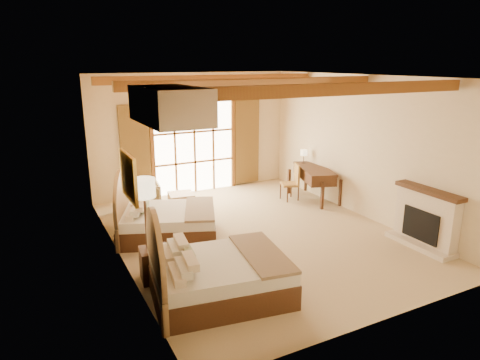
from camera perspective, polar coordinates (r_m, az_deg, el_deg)
floor at (r=9.00m, az=2.17°, el=-7.18°), size 7.00×7.00×0.00m
wall_back at (r=11.63m, az=-6.24°, el=6.19°), size 5.50×0.00×5.50m
wall_left at (r=7.58m, az=-16.15°, el=0.60°), size 0.00×7.00×7.00m
wall_right at (r=10.12m, az=16.03°, el=4.27°), size 0.00×7.00×7.00m
ceiling at (r=8.30m, az=2.40°, el=13.63°), size 7.00×7.00×0.00m
ceiling_beams at (r=8.31m, az=2.39°, el=12.81°), size 5.39×4.60×0.18m
french_doors at (r=11.63m, az=-6.09°, el=4.44°), size 3.95×0.08×2.60m
fireplace at (r=8.98m, az=23.45°, el=-5.06°), size 0.46×1.40×1.16m
painting at (r=6.84m, az=-14.61°, el=0.42°), size 0.06×0.95×0.75m
canopy_valance at (r=5.51m, az=-9.39°, el=9.85°), size 0.70×1.40×0.45m
bed_near at (r=6.56m, az=-3.91°, el=-12.48°), size 2.22×1.79×1.32m
bed_far at (r=8.81m, az=-10.42°, el=-5.30°), size 2.41×2.04×1.25m
nightstand at (r=7.27m, az=-11.29°, el=-10.96°), size 0.50×0.50×0.54m
floor_lamp at (r=6.89m, az=-12.66°, el=-1.87°), size 0.36×0.36×1.71m
armchair at (r=10.35m, az=-12.95°, el=-2.31°), size 0.90×0.92×0.74m
ottoman at (r=10.42m, az=-7.83°, el=-2.87°), size 0.65×0.65×0.42m
desk at (r=11.20m, az=9.81°, el=-0.34°), size 1.12×1.69×0.84m
desk_chair at (r=11.13m, az=6.71°, el=-1.15°), size 0.54×0.53×0.95m
desk_lamp at (r=11.54m, az=8.51°, el=3.56°), size 0.18×0.18×0.35m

